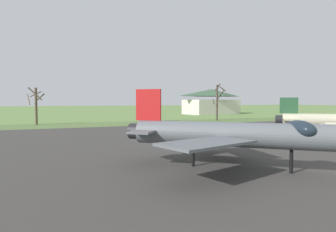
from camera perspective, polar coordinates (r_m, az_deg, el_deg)
asphalt_apron at (r=32.99m, az=11.35°, el=-5.23°), size 104.36×49.09×0.05m
grass_verge_strip at (r=60.69m, az=-4.77°, el=-1.44°), size 164.36×12.00×0.06m
jet_fighter_front_left at (r=19.67m, az=16.25°, el=-3.63°), size 15.33×13.75×5.62m
bare_tree_far_left at (r=61.39m, az=-25.24°, el=2.21°), size 3.31×3.30×7.45m
bare_tree_left_of_center at (r=64.01m, az=-3.93°, el=2.28°), size 3.13×2.74×7.21m
bare_tree_center at (r=69.09m, az=9.99°, el=3.04°), size 2.99×3.12×9.08m
visitor_building at (r=106.07m, az=8.82°, el=2.86°), size 22.34×14.25×9.25m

